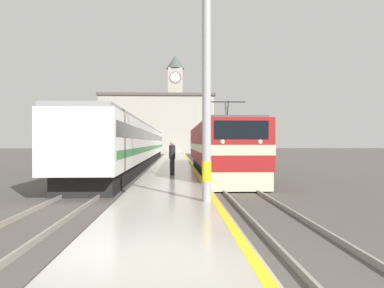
{
  "coord_description": "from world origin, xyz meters",
  "views": [
    {
      "loc": [
        0.27,
        -5.84,
        2.17
      ],
      "look_at": [
        1.53,
        24.84,
        2.02
      ],
      "focal_mm": 35.0,
      "sensor_mm": 36.0,
      "label": 1
    }
  ],
  "objects_px": {
    "locomotive_train": "(218,149)",
    "catenary_mast": "(209,69)",
    "person_on_platform": "(172,157)",
    "passenger_train": "(138,144)",
    "clock_tower": "(175,101)"
  },
  "relations": [
    {
      "from": "person_on_platform",
      "to": "passenger_train",
      "type": "bearing_deg",
      "value": 102.4
    },
    {
      "from": "person_on_platform",
      "to": "clock_tower",
      "type": "relative_size",
      "value": 0.09
    },
    {
      "from": "catenary_mast",
      "to": "person_on_platform",
      "type": "relative_size",
      "value": 4.34
    },
    {
      "from": "locomotive_train",
      "to": "person_on_platform",
      "type": "distance_m",
      "value": 5.42
    },
    {
      "from": "locomotive_train",
      "to": "catenary_mast",
      "type": "bearing_deg",
      "value": -97.41
    },
    {
      "from": "locomotive_train",
      "to": "person_on_platform",
      "type": "bearing_deg",
      "value": -123.09
    },
    {
      "from": "clock_tower",
      "to": "passenger_train",
      "type": "bearing_deg",
      "value": -94.19
    },
    {
      "from": "catenary_mast",
      "to": "clock_tower",
      "type": "xyz_separation_m",
      "value": [
        -1.26,
        70.93,
        6.88
      ]
    },
    {
      "from": "locomotive_train",
      "to": "clock_tower",
      "type": "height_order",
      "value": "clock_tower"
    },
    {
      "from": "person_on_platform",
      "to": "locomotive_train",
      "type": "bearing_deg",
      "value": 56.91
    },
    {
      "from": "locomotive_train",
      "to": "clock_tower",
      "type": "bearing_deg",
      "value": 93.01
    },
    {
      "from": "passenger_train",
      "to": "clock_tower",
      "type": "distance_m",
      "value": 47.31
    },
    {
      "from": "locomotive_train",
      "to": "passenger_train",
      "type": "height_order",
      "value": "locomotive_train"
    },
    {
      "from": "locomotive_train",
      "to": "catenary_mast",
      "type": "distance_m",
      "value": 13.86
    },
    {
      "from": "person_on_platform",
      "to": "clock_tower",
      "type": "bearing_deg",
      "value": 90.06
    }
  ]
}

